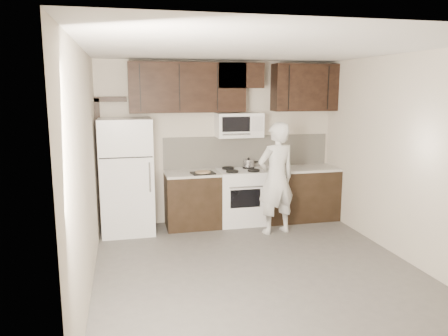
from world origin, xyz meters
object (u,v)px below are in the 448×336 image
object	(u,v)px
microwave	(239,125)
refrigerator	(127,176)
person	(276,178)
stove	(240,196)

from	to	relation	value
microwave	refrigerator	world-z (taller)	microwave
refrigerator	person	distance (m)	2.32
stove	refrigerator	bearing A→B (deg)	-178.49
stove	microwave	xyz separation A→B (m)	(-0.00, 0.12, 1.19)
refrigerator	person	bearing A→B (deg)	-13.97
stove	person	world-z (taller)	person
stove	person	bearing A→B (deg)	-56.37
person	refrigerator	bearing A→B (deg)	-27.40
stove	person	size ratio (longest dim) A/B	0.54
microwave	refrigerator	size ratio (longest dim) A/B	0.42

